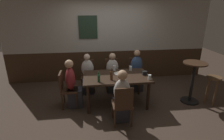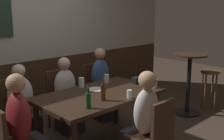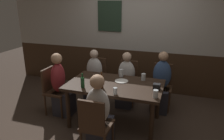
% 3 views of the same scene
% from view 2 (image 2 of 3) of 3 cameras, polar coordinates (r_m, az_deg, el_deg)
% --- Properties ---
extents(wall_back, '(6.40, 0.13, 2.60)m').
position_cam_2_polar(wall_back, '(4.79, -15.96, 6.16)').
color(wall_back, '#3D2819').
rests_on(wall_back, ground_plane).
extents(dining_table, '(1.58, 0.94, 0.74)m').
position_cam_2_polar(dining_table, '(3.59, -2.57, -6.03)').
color(dining_table, black).
rests_on(dining_table, ground_plane).
extents(chair_mid_near, '(0.40, 0.40, 0.88)m').
position_cam_2_polar(chair_mid_near, '(3.09, 8.66, -12.63)').
color(chair_mid_near, '#422B1C').
rests_on(chair_mid_near, ground_plane).
extents(chair_left_far, '(0.40, 0.40, 0.88)m').
position_cam_2_polar(chair_left_far, '(3.99, -18.78, -7.20)').
color(chair_left_far, '#422B1C').
rests_on(chair_left_far, ground_plane).
extents(chair_right_far, '(0.40, 0.40, 0.88)m').
position_cam_2_polar(chair_right_far, '(4.71, -3.34, -3.49)').
color(chair_right_far, '#422B1C').
rests_on(chair_right_far, ground_plane).
extents(chair_mid_far, '(0.40, 0.40, 0.88)m').
position_cam_2_polar(chair_mid_far, '(4.31, -10.40, -5.24)').
color(chair_mid_far, '#422B1C').
rests_on(chair_mid_far, ground_plane).
extents(person_mid_near, '(0.34, 0.37, 1.16)m').
position_cam_2_polar(person_mid_near, '(3.18, 6.30, -11.89)').
color(person_mid_near, '#2D2D38').
rests_on(person_mid_near, ground_plane).
extents(person_head_west, '(0.37, 0.34, 1.18)m').
position_cam_2_polar(person_head_west, '(3.11, -17.51, -12.87)').
color(person_head_west, '#2D2D38').
rests_on(person_head_west, ground_plane).
extents(person_left_far, '(0.34, 0.37, 1.10)m').
position_cam_2_polar(person_left_far, '(3.86, -17.68, -8.37)').
color(person_left_far, '#2D2D38').
rests_on(person_left_far, ground_plane).
extents(person_right_far, '(0.34, 0.37, 1.17)m').
position_cam_2_polar(person_right_far, '(4.59, -2.02, -3.96)').
color(person_right_far, '#2D2D38').
rests_on(person_right_far, ground_plane).
extents(person_mid_far, '(0.34, 0.37, 1.11)m').
position_cam_2_polar(person_mid_far, '(4.19, -9.12, -6.22)').
color(person_mid_far, '#2D2D38').
rests_on(person_mid_far, ground_plane).
extents(highball_clear, '(0.07, 0.07, 0.12)m').
position_cam_2_polar(highball_clear, '(4.04, -1.13, -1.86)').
color(highball_clear, silver).
rests_on(highball_clear, dining_table).
extents(tumbler_water, '(0.06, 0.06, 0.10)m').
position_cam_2_polar(tumbler_water, '(3.36, 3.59, -5.01)').
color(tumbler_water, silver).
rests_on(tumbler_water, dining_table).
extents(beer_glass_tall, '(0.08, 0.08, 0.14)m').
position_cam_2_polar(beer_glass_tall, '(3.82, -6.24, -2.71)').
color(beer_glass_tall, silver).
rests_on(beer_glass_tall, dining_table).
extents(pint_glass_stout, '(0.07, 0.07, 0.12)m').
position_cam_2_polar(pint_glass_stout, '(3.84, 8.70, -2.80)').
color(pint_glass_stout, silver).
rests_on(pint_glass_stout, dining_table).
extents(beer_bottle_green, '(0.06, 0.06, 0.24)m').
position_cam_2_polar(beer_bottle_green, '(3.03, -4.87, -6.15)').
color(beer_bottle_green, '#194723').
rests_on(beer_bottle_green, dining_table).
extents(beer_bottle_brown, '(0.06, 0.06, 0.27)m').
position_cam_2_polar(beer_bottle_brown, '(3.27, -1.85, -4.43)').
color(beer_bottle_brown, '#42230F').
rests_on(beer_bottle_brown, dining_table).
extents(plate_white_large, '(0.23, 0.23, 0.01)m').
position_cam_2_polar(plate_white_large, '(3.71, -3.12, -3.99)').
color(plate_white_large, white).
rests_on(plate_white_large, dining_table).
extents(condiment_caddy, '(0.11, 0.09, 0.09)m').
position_cam_2_polar(condiment_caddy, '(4.01, 4.96, -2.13)').
color(condiment_caddy, black).
rests_on(condiment_caddy, dining_table).
extents(side_bar_table, '(0.56, 0.56, 1.05)m').
position_cam_2_polar(side_bar_table, '(4.92, 15.44, -1.79)').
color(side_bar_table, black).
rests_on(side_bar_table, ground_plane).
extents(bar_stool, '(0.34, 0.34, 0.72)m').
position_cam_2_polar(bar_stool, '(5.25, 19.34, -1.73)').
color(bar_stool, brown).
rests_on(bar_stool, ground_plane).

